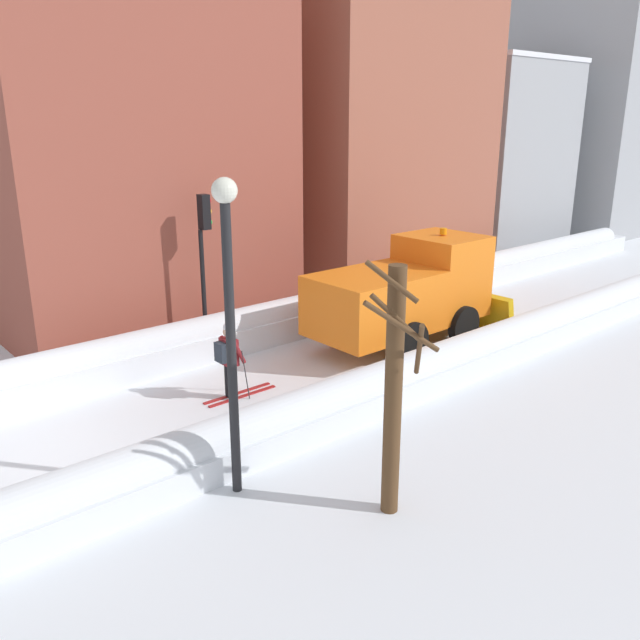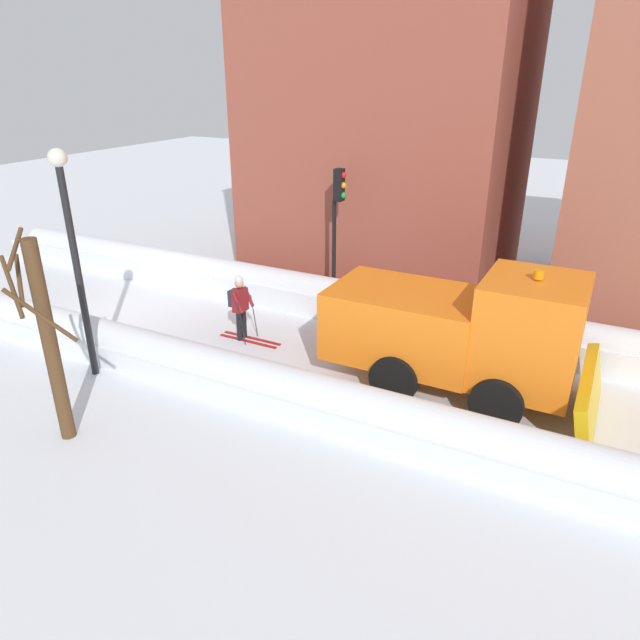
% 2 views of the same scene
% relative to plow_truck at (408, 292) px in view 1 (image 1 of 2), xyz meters
% --- Properties ---
extents(ground_plane, '(80.00, 80.00, 0.00)m').
position_rel_plow_truck_xyz_m(ground_plane, '(-0.09, -0.22, -1.48)').
color(ground_plane, white).
extents(snowbank_left, '(1.10, 36.00, 1.14)m').
position_rel_plow_truck_xyz_m(snowbank_left, '(-2.65, -0.22, -0.96)').
color(snowbank_left, white).
rests_on(snowbank_left, ground).
extents(snowbank_right, '(1.10, 36.00, 0.99)m').
position_rel_plow_truck_xyz_m(snowbank_right, '(2.47, -0.22, -1.06)').
color(snowbank_right, white).
rests_on(snowbank_right, ground).
extents(building_brick_near, '(6.98, 8.36, 11.86)m').
position_rel_plow_truck_xyz_m(building_brick_near, '(-7.34, -4.71, 4.46)').
color(building_brick_near, brown).
rests_on(building_brick_near, ground).
extents(building_brick_mid, '(7.10, 8.30, 11.79)m').
position_rel_plow_truck_xyz_m(building_brick_mid, '(-7.34, 5.35, 4.42)').
color(building_brick_mid, '#9E5642').
rests_on(building_brick_mid, ground).
extents(building_concrete_far, '(6.26, 6.22, 8.65)m').
position_rel_plow_truck_xyz_m(building_concrete_far, '(-7.34, 13.48, 2.85)').
color(building_concrete_far, '#9EA0A5').
rests_on(building_concrete_far, ground).
extents(building_tower_distant, '(8.34, 6.65, 19.20)m').
position_rel_plow_truck_xyz_m(building_tower_distant, '(-7.34, 21.66, 8.13)').
color(building_tower_distant, '#9EA0A5').
rests_on(building_tower_distant, ground).
extents(plow_truck, '(3.20, 5.98, 3.12)m').
position_rel_plow_truck_xyz_m(plow_truck, '(0.00, 0.00, 0.00)').
color(plow_truck, orange).
rests_on(plow_truck, ground).
extents(skier, '(0.62, 1.80, 1.81)m').
position_rel_plow_truck_xyz_m(skier, '(0.00, -5.95, -0.48)').
color(skier, black).
rests_on(skier, ground).
extents(traffic_light_pole, '(0.28, 0.42, 4.23)m').
position_rel_plow_truck_xyz_m(traffic_light_pole, '(-3.09, -4.58, 1.50)').
color(traffic_light_pole, black).
rests_on(traffic_light_pole, ground).
extents(street_lamp, '(0.40, 0.40, 5.29)m').
position_rel_plow_truck_xyz_m(street_lamp, '(3.28, -7.97, 1.87)').
color(street_lamp, black).
rests_on(street_lamp, ground).
extents(bare_tree_near, '(0.89, 1.44, 4.20)m').
position_rel_plow_truck_xyz_m(bare_tree_near, '(5.42, -6.43, 0.67)').
color(bare_tree_near, '#51361F').
rests_on(bare_tree_near, ground).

